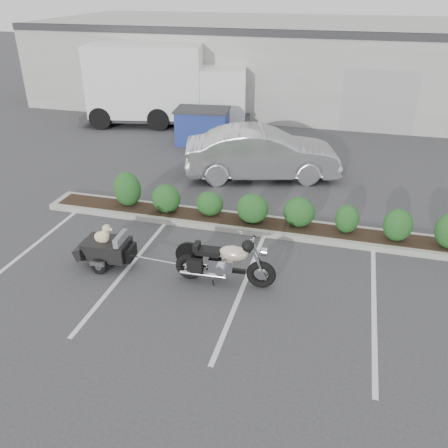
% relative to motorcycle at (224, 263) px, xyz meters
% --- Properties ---
extents(ground, '(90.00, 90.00, 0.00)m').
position_rel_motorcycle_xyz_m(ground, '(-0.77, 0.52, -0.51)').
color(ground, '#38383A').
rests_on(ground, ground).
extents(planter_kerb, '(12.00, 1.00, 0.15)m').
position_rel_motorcycle_xyz_m(planter_kerb, '(0.23, 2.72, -0.43)').
color(planter_kerb, '#9E9E93').
rests_on(planter_kerb, ground).
extents(building, '(26.00, 10.00, 4.00)m').
position_rel_motorcycle_xyz_m(building, '(-0.77, 17.52, 1.49)').
color(building, '#9EA099').
rests_on(building, ground).
extents(motorcycle, '(2.21, 0.75, 1.27)m').
position_rel_motorcycle_xyz_m(motorcycle, '(0.00, 0.00, 0.00)').
color(motorcycle, black).
rests_on(motorcycle, ground).
extents(pet_trailer, '(1.76, 0.98, 1.05)m').
position_rel_motorcycle_xyz_m(pet_trailer, '(-2.78, 0.02, -0.06)').
color(pet_trailer, black).
rests_on(pet_trailer, ground).
extents(sedan, '(5.23, 3.05, 1.63)m').
position_rel_motorcycle_xyz_m(sedan, '(-0.44, 6.29, 0.31)').
color(sedan, silver).
rests_on(sedan, ground).
extents(dumpster, '(2.24, 1.67, 1.37)m').
position_rel_motorcycle_xyz_m(dumpster, '(-3.41, 9.26, 0.19)').
color(dumpster, navy).
rests_on(dumpster, ground).
extents(delivery_truck, '(7.75, 3.85, 3.39)m').
position_rel_motorcycle_xyz_m(delivery_truck, '(-5.85, 11.66, 1.13)').
color(delivery_truck, white).
rests_on(delivery_truck, ground).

